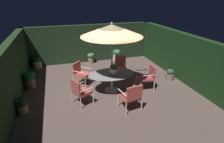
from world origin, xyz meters
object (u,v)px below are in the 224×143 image
object	(u,v)px
patio_chair_east	(132,96)
potted_plant_right_near	(117,55)
patio_chair_northeast	(80,90)
potted_plant_back_left	(91,57)
potted_plant_back_center	(22,105)
patio_dining_table	(112,76)
potted_plant_front_corner	(37,63)
centerpiece_planter	(114,69)
potted_plant_left_near	(170,74)
patio_chair_southeast	(148,76)
patio_chair_north	(80,72)
potted_plant_back_right	(29,79)
patio_umbrella	(112,31)
patio_chair_south	(120,65)

from	to	relation	value
patio_chair_east	potted_plant_right_near	world-z (taller)	patio_chair_east
patio_chair_northeast	potted_plant_back_left	xyz separation A→B (m)	(1.18, 4.08, -0.22)
potted_plant_back_center	patio_dining_table	bearing A→B (deg)	10.33
patio_chair_east	potted_plant_front_corner	bearing A→B (deg)	123.46
potted_plant_back_center	potted_plant_right_near	size ratio (longest dim) A/B	0.80
centerpiece_planter	potted_plant_back_left	distance (m)	3.65
patio_chair_east	potted_plant_left_near	bearing A→B (deg)	33.31
patio_chair_southeast	potted_plant_right_near	world-z (taller)	patio_chair_southeast
patio_chair_north	potted_plant_back_right	bearing A→B (deg)	174.74
patio_dining_table	potted_plant_back_center	distance (m)	3.35
patio_dining_table	potted_plant_back_center	bearing A→B (deg)	-169.67
patio_chair_east	potted_plant_back_right	xyz separation A→B (m)	(-3.44, 2.69, -0.15)
potted_plant_back_left	potted_plant_left_near	bearing A→B (deg)	-46.43
patio_umbrella	potted_plant_back_left	bearing A→B (deg)	93.00
potted_plant_front_corner	potted_plant_left_near	bearing A→B (deg)	-28.74
centerpiece_planter	potted_plant_back_center	world-z (taller)	centerpiece_planter
patio_dining_table	potted_plant_back_center	xyz separation A→B (m)	(-3.28, -0.60, -0.33)
patio_chair_southeast	potted_plant_back_left	xyz separation A→B (m)	(-1.67, 3.67, -0.23)
patio_umbrella	potted_plant_back_left	world-z (taller)	patio_umbrella
potted_plant_right_near	patio_umbrella	bearing A→B (deg)	-111.41
patio_chair_east	potted_plant_front_corner	distance (m)	5.98
centerpiece_planter	potted_plant_back_left	world-z (taller)	centerpiece_planter
patio_chair_southeast	potted_plant_left_near	bearing A→B (deg)	18.25
patio_dining_table	potted_plant_front_corner	size ratio (longest dim) A/B	3.02
centerpiece_planter	potted_plant_right_near	world-z (taller)	centerpiece_planter
patio_chair_east	potted_plant_back_right	world-z (taller)	patio_chair_east
patio_chair_east	potted_plant_back_center	bearing A→B (deg)	165.90
patio_chair_north	patio_chair_northeast	size ratio (longest dim) A/B	1.00
patio_chair_east	potted_plant_back_center	xyz separation A→B (m)	(-3.52, 0.88, -0.24)
patio_chair_north	patio_chair_southeast	distance (m)	2.86
patio_umbrella	patio_chair_northeast	xyz separation A→B (m)	(-1.36, -0.61, -1.90)
patio_chair_south	potted_plant_right_near	size ratio (longest dim) A/B	1.42
patio_chair_north	patio_chair_southeast	bearing A→B (deg)	-25.21
potted_plant_back_center	potted_plant_right_near	world-z (taller)	potted_plant_right_near
potted_plant_front_corner	potted_plant_back_left	world-z (taller)	potted_plant_front_corner
patio_dining_table	patio_umbrella	world-z (taller)	patio_umbrella
potted_plant_front_corner	patio_chair_southeast	bearing A→B (deg)	-39.26
patio_dining_table	patio_chair_northeast	xyz separation A→B (m)	(-1.36, -0.61, -0.08)
patio_chair_north	potted_plant_back_right	distance (m)	2.11
centerpiece_planter	potted_plant_back_right	size ratio (longest dim) A/B	0.61
patio_dining_table	potted_plant_back_right	bearing A→B (deg)	159.36
potted_plant_back_right	patio_chair_south	bearing A→B (deg)	1.13
centerpiece_planter	patio_dining_table	bearing A→B (deg)	109.51
potted_plant_front_corner	patio_chair_east	bearing A→B (deg)	-56.54
patio_chair_north	potted_plant_front_corner	xyz separation A→B (m)	(-1.95, 2.49, -0.25)
patio_umbrella	potted_plant_right_near	size ratio (longest dim) A/B	3.97
patio_chair_east	potted_plant_right_near	xyz separation A→B (m)	(1.09, 4.87, -0.19)
patio_chair_northeast	potted_plant_left_near	bearing A→B (deg)	11.54
potted_plant_back_right	patio_chair_southeast	bearing A→B (deg)	-16.78
centerpiece_planter	patio_chair_north	world-z (taller)	centerpiece_planter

